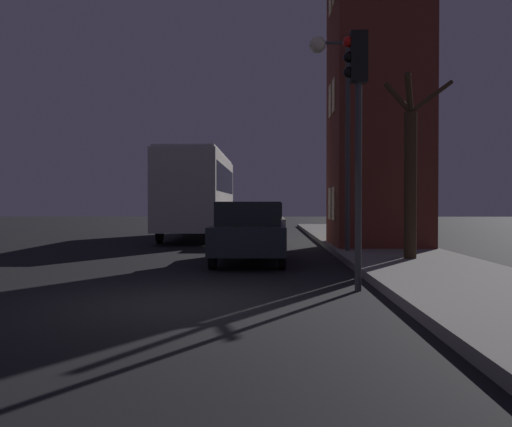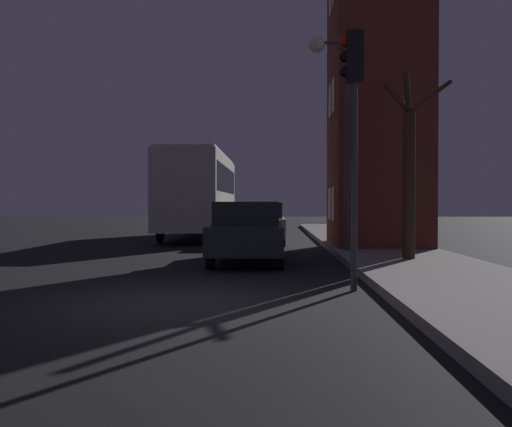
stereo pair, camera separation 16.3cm
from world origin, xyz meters
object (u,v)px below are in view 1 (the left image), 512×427
object	(u,v)px
streetlamp	(333,94)
car_mid_lane	(260,223)
bare_tree	(411,171)
traffic_light	(357,106)
bus	(199,189)
car_near_lane	(249,231)

from	to	relation	value
streetlamp	car_mid_lane	bearing A→B (deg)	113.67
streetlamp	bare_tree	bearing A→B (deg)	-54.45
traffic_light	bus	distance (m)	16.16
bare_tree	bus	bearing A→B (deg)	121.30
streetlamp	traffic_light	size ratio (longest dim) A/B	1.37
streetlamp	bus	size ratio (longest dim) A/B	0.62
car_near_lane	bare_tree	bearing A→B (deg)	-6.28
streetlamp	bus	world-z (taller)	streetlamp
streetlamp	traffic_light	distance (m)	6.87
streetlamp	traffic_light	bearing A→B (deg)	-92.79
car_mid_lane	traffic_light	bearing A→B (deg)	-80.88
car_mid_lane	bare_tree	bearing A→B (deg)	-62.21
bus	car_mid_lane	world-z (taller)	bus
bare_tree	car_mid_lane	distance (m)	8.55
bus	car_mid_lane	distance (m)	4.85
streetlamp	car_near_lane	xyz separation A→B (m)	(-2.41, -1.93, -3.96)
traffic_light	bus	size ratio (longest dim) A/B	0.45
streetlamp	bare_tree	xyz separation A→B (m)	(1.71, -2.39, -2.40)
traffic_light	bus	bearing A→B (deg)	107.03
car_near_lane	car_mid_lane	bearing A→B (deg)	88.38
bus	car_near_lane	bearing A→B (deg)	-76.08
bare_tree	car_mid_lane	size ratio (longest dim) A/B	1.09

